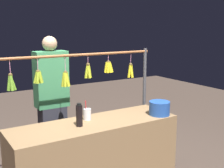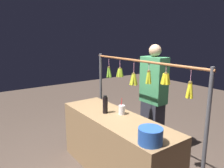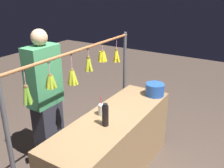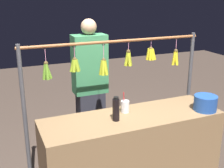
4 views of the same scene
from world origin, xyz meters
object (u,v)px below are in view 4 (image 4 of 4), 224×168
at_px(water_bottle, 116,109).
at_px(drink_cup, 125,106).
at_px(blue_bucket, 205,103).
at_px(vendor_person, 90,90).

xyz_separation_m(water_bottle, drink_cup, (-0.17, -0.16, -0.06)).
bearing_deg(blue_bucket, drink_cup, -19.26).
xyz_separation_m(drink_cup, vendor_person, (0.14, -0.76, -0.03)).
distance_m(water_bottle, blue_bucket, 1.01).
xyz_separation_m(water_bottle, blue_bucket, (-1.00, 0.13, -0.04)).
bearing_deg(water_bottle, blue_bucket, 172.41).
height_order(blue_bucket, vendor_person, vendor_person).
distance_m(drink_cup, vendor_person, 0.77).
distance_m(water_bottle, vendor_person, 0.92).
relative_size(drink_cup, vendor_person, 0.13).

